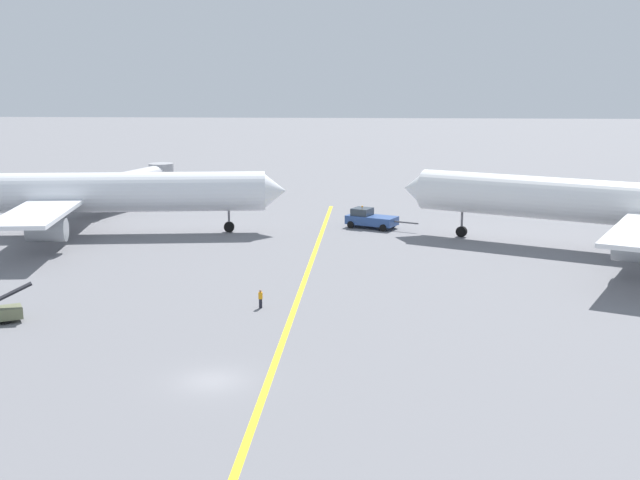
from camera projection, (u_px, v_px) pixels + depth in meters
ground_plane at (212, 381)px, 53.02m from camera, size 600.00×600.00×0.00m
taxiway_stripe at (286, 333)px, 62.59m from camera, size 2.49×119.99×0.01m
airliner_at_gate_left at (75, 193)px, 99.67m from camera, size 50.76×39.07×16.49m
pushback_tug at (370, 219)px, 104.41m from camera, size 9.24×5.56×2.75m
ground_crew_wing_walker_right at (261, 299)px, 69.10m from camera, size 0.36×0.36×1.59m
jet_bridge at (137, 180)px, 120.82m from camera, size 8.56×19.43×5.60m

